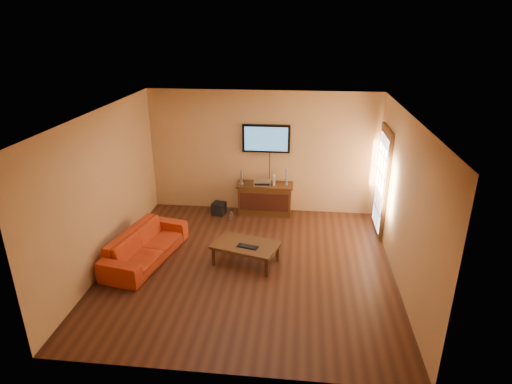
# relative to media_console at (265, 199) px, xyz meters

# --- Properties ---
(ground_plane) EXTENTS (5.00, 5.00, 0.00)m
(ground_plane) POSITION_rel_media_console_xyz_m (-0.08, -2.26, -0.35)
(ground_plane) COLOR #361B0F
(ground_plane) RESTS_ON ground
(room_walls) EXTENTS (5.00, 5.00, 5.00)m
(room_walls) POSITION_rel_media_console_xyz_m (-0.08, -1.63, 1.33)
(room_walls) COLOR tan
(room_walls) RESTS_ON ground
(french_door) EXTENTS (0.07, 1.02, 2.22)m
(french_door) POSITION_rel_media_console_xyz_m (2.38, -0.56, 0.70)
(french_door) COLOR #43250F
(french_door) RESTS_ON ground
(media_console) EXTENTS (1.23, 0.47, 0.70)m
(media_console) POSITION_rel_media_console_xyz_m (0.00, 0.00, 0.00)
(media_console) COLOR #43250F
(media_console) RESTS_ON ground
(television) EXTENTS (1.03, 0.08, 0.61)m
(television) POSITION_rel_media_console_xyz_m (-0.00, 0.19, 1.32)
(television) COLOR black
(television) RESTS_ON ground
(coffee_table) EXTENTS (1.26, 0.95, 0.38)m
(coffee_table) POSITION_rel_media_console_xyz_m (-0.15, -2.14, -0.02)
(coffee_table) COLOR #43250F
(coffee_table) RESTS_ON ground
(sofa) EXTENTS (0.92, 1.99, 0.75)m
(sofa) POSITION_rel_media_console_xyz_m (-1.96, -2.21, 0.02)
(sofa) COLOR #BA3714
(sofa) RESTS_ON ground
(speaker_left) EXTENTS (0.10, 0.10, 0.35)m
(speaker_left) POSITION_rel_media_console_xyz_m (-0.52, -0.03, 0.51)
(speaker_left) COLOR silver
(speaker_left) RESTS_ON media_console
(speaker_right) EXTENTS (0.10, 0.10, 0.35)m
(speaker_right) POSITION_rel_media_console_xyz_m (0.46, 0.04, 0.51)
(speaker_right) COLOR silver
(speaker_right) RESTS_ON media_console
(av_receiver) EXTENTS (0.40, 0.30, 0.09)m
(av_receiver) POSITION_rel_media_console_xyz_m (-0.06, -0.02, 0.39)
(av_receiver) COLOR silver
(av_receiver) RESTS_ON media_console
(game_console) EXTENTS (0.06, 0.16, 0.22)m
(game_console) POSITION_rel_media_console_xyz_m (0.20, -0.01, 0.46)
(game_console) COLOR white
(game_console) RESTS_ON media_console
(subwoofer) EXTENTS (0.32, 0.32, 0.27)m
(subwoofer) POSITION_rel_media_console_xyz_m (-1.02, -0.15, -0.22)
(subwoofer) COLOR black
(subwoofer) RESTS_ON ground
(bottle) EXTENTS (0.07, 0.07, 0.21)m
(bottle) POSITION_rel_media_console_xyz_m (-0.69, -0.44, -0.25)
(bottle) COLOR white
(bottle) RESTS_ON ground
(keyboard) EXTENTS (0.39, 0.22, 0.02)m
(keyboard) POSITION_rel_media_console_xyz_m (-0.10, -2.24, 0.03)
(keyboard) COLOR black
(keyboard) RESTS_ON coffee_table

